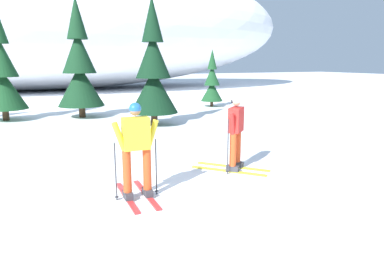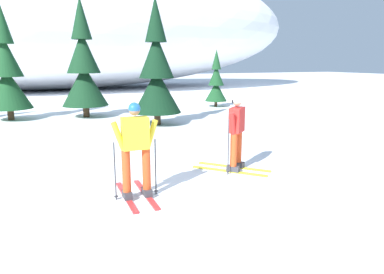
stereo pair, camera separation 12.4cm
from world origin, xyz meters
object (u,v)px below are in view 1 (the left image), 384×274
at_px(pine_tree_center_right, 153,73).
at_px(skier_yellow_jacket, 136,149).
at_px(skier_red_jacket, 235,132).
at_px(pine_tree_center, 79,68).
at_px(pine_tree_far_right, 212,83).
at_px(pine_tree_center_left, 1,72).

bearing_deg(pine_tree_center_right, skier_yellow_jacket, -110.74).
bearing_deg(skier_yellow_jacket, skier_red_jacket, 16.74).
height_order(pine_tree_center, pine_tree_center_right, pine_tree_center).
relative_size(skier_red_jacket, pine_tree_center, 0.33).
relative_size(pine_tree_center, pine_tree_far_right, 1.67).
distance_m(skier_red_jacket, pine_tree_center_left, 11.20).
xyz_separation_m(skier_red_jacket, pine_tree_center, (-2.08, 9.47, 1.25)).
relative_size(pine_tree_center_left, pine_tree_far_right, 1.56).
xyz_separation_m(pine_tree_center_left, pine_tree_far_right, (10.00, 0.60, -0.72)).
bearing_deg(pine_tree_center_left, skier_yellow_jacket, -76.13).
relative_size(skier_yellow_jacket, skier_red_jacket, 1.03).
bearing_deg(pine_tree_center_right, skier_red_jacket, -91.95).
bearing_deg(pine_tree_far_right, pine_tree_center_left, -176.58).
relative_size(skier_red_jacket, pine_tree_center_right, 0.35).
relative_size(skier_yellow_jacket, pine_tree_center, 0.34).
bearing_deg(pine_tree_far_right, skier_yellow_jacket, -123.23).
distance_m(pine_tree_center_right, pine_tree_far_right, 6.30).
xyz_separation_m(skier_yellow_jacket, pine_tree_center_left, (-2.63, 10.65, 1.07)).
distance_m(skier_red_jacket, pine_tree_center_right, 6.45).
bearing_deg(pine_tree_center, pine_tree_center_right, -53.66).
distance_m(pine_tree_center_left, pine_tree_center_right, 6.40).
distance_m(skier_red_jacket, pine_tree_center, 9.77).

